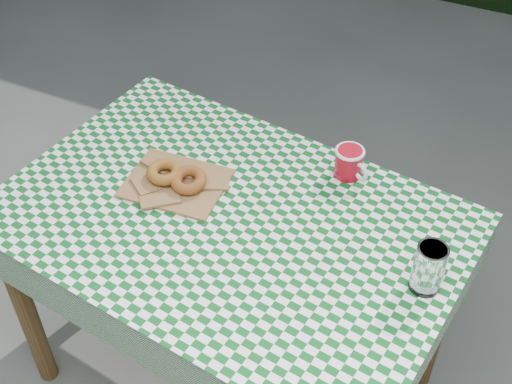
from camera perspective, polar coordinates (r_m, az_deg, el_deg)
ground at (r=2.41m, az=-0.83°, el=-14.00°), size 60.00×60.00×0.00m
table at (r=2.08m, az=-2.03°, el=-9.59°), size 1.27×0.94×0.75m
tablecloth at (r=1.79m, az=-2.32°, el=-2.23°), size 1.30×0.96×0.01m
paper_bag at (r=1.89m, az=-6.69°, el=0.80°), size 0.28×0.23×0.01m
bagel_front at (r=1.89m, az=-7.63°, el=1.65°), size 0.13×0.13×0.03m
bagel_back at (r=1.86m, az=-5.66°, el=1.00°), size 0.11×0.11×0.03m
coffee_mug at (r=1.90m, az=7.74°, el=2.47°), size 0.21×0.21×0.09m
drinking_glass at (r=1.63m, az=14.20°, el=-6.17°), size 0.09×0.09×0.13m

